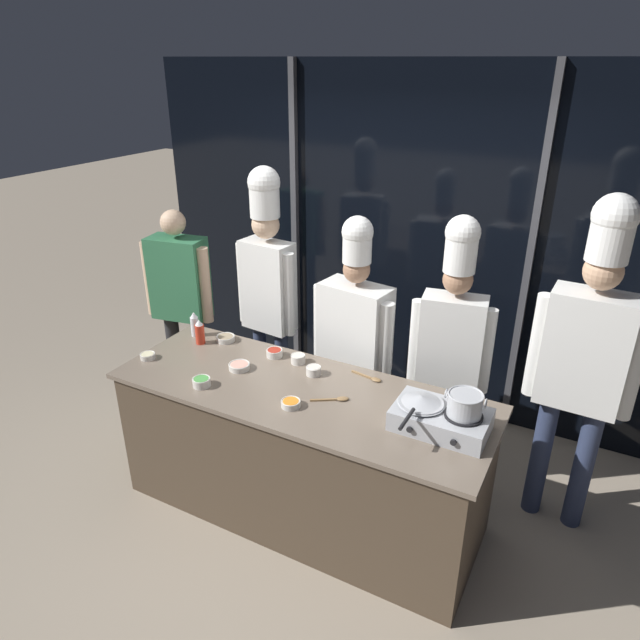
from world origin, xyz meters
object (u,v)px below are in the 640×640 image
object	(u,v)px
squeeze_bottle_clear	(195,324)
frying_pan	(421,400)
portable_stove	(441,419)
prep_bowl_scallions	(201,382)
prep_bowl_garlic	(298,358)
prep_bowl_carrots	(291,403)
chef_head	(268,279)
chef_sous	(355,331)
prep_bowl_shrimp	(239,366)
serving_spoon_solid	(372,378)
person_guest	(180,293)
prep_bowl_mushrooms	(226,338)
prep_bowl_noodles	(148,356)
chef_line	(451,338)
serving_spoon_slotted	(337,399)
squeeze_bottle_chili	(200,332)
prep_bowl_onion	(314,370)
prep_bowl_chili_flakes	(274,352)
chef_pastry	(586,348)

from	to	relation	value
squeeze_bottle_clear	frying_pan	bearing A→B (deg)	-8.76
portable_stove	prep_bowl_scallions	bearing A→B (deg)	-169.55
squeeze_bottle_clear	prep_bowl_garlic	xyz separation A→B (m)	(0.84, -0.00, -0.05)
prep_bowl_carrots	chef_head	world-z (taller)	chef_head
prep_bowl_carrots	chef_sous	size ratio (longest dim) A/B	0.06
squeeze_bottle_clear	chef_sous	world-z (taller)	chef_sous
prep_bowl_shrimp	serving_spoon_solid	bearing A→B (deg)	19.58
frying_pan	person_guest	size ratio (longest dim) A/B	0.26
prep_bowl_shrimp	chef_sous	distance (m)	0.82
prep_bowl_mushrooms	chef_sous	bearing A→B (deg)	24.42
prep_bowl_mushrooms	serving_spoon_solid	size ratio (longest dim) A/B	0.60
prep_bowl_noodles	chef_line	size ratio (longest dim) A/B	0.05
serving_spoon_solid	chef_line	xyz separation A→B (m)	(0.36, 0.41, 0.18)
prep_bowl_shrimp	serving_spoon_slotted	size ratio (longest dim) A/B	0.66
squeeze_bottle_chili	chef_sous	size ratio (longest dim) A/B	0.10
prep_bowl_carrots	serving_spoon_solid	world-z (taller)	prep_bowl_carrots
frying_pan	prep_bowl_mushrooms	size ratio (longest dim) A/B	3.41
frying_pan	prep_bowl_onion	size ratio (longest dim) A/B	4.71
prep_bowl_noodles	prep_bowl_chili_flakes	xyz separation A→B (m)	(0.71, 0.41, 0.01)
prep_bowl_scallions	chef_line	world-z (taller)	chef_line
prep_bowl_garlic	chef_head	distance (m)	0.79
prep_bowl_noodles	chef_pastry	size ratio (longest dim) A/B	0.05
portable_stove	serving_spoon_slotted	world-z (taller)	portable_stove
prep_bowl_carrots	portable_stove	bearing A→B (deg)	13.52
frying_pan	chef_sous	xyz separation A→B (m)	(-0.69, 0.66, -0.04)
portable_stove	prep_bowl_shrimp	xyz separation A→B (m)	(-1.31, 0.02, -0.04)
chef_pastry	prep_bowl_noodles	bearing A→B (deg)	20.80
chef_head	prep_bowl_chili_flakes	bearing A→B (deg)	132.00
person_guest	chef_line	distance (m)	2.16
prep_bowl_mushrooms	prep_bowl_carrots	xyz separation A→B (m)	(0.81, -0.49, -0.00)
serving_spoon_slotted	chef_sous	bearing A→B (deg)	106.99
portable_stove	prep_bowl_onion	size ratio (longest dim) A/B	5.29
prep_bowl_carrots	frying_pan	bearing A→B (deg)	15.29
prep_bowl_shrimp	prep_bowl_carrots	size ratio (longest dim) A/B	1.21
frying_pan	serving_spoon_slotted	world-z (taller)	frying_pan
portable_stove	person_guest	bearing A→B (deg)	164.29
chef_pastry	serving_spoon_solid	bearing A→B (deg)	21.75
prep_bowl_garlic	chef_line	world-z (taller)	chef_line
prep_bowl_shrimp	chef_head	bearing A→B (deg)	109.03
chef_sous	chef_line	distance (m)	0.65
chef_head	chef_line	xyz separation A→B (m)	(1.40, -0.05, -0.13)
prep_bowl_noodles	squeeze_bottle_chili	bearing A→B (deg)	64.16
prep_bowl_shrimp	prep_bowl_carrots	distance (m)	0.55
serving_spoon_solid	prep_bowl_mushrooms	bearing A→B (deg)	-179.79
prep_bowl_noodles	prep_bowl_shrimp	bearing A→B (deg)	15.68
prep_bowl_mushrooms	serving_spoon_slotted	world-z (taller)	prep_bowl_mushrooms
squeeze_bottle_chili	person_guest	world-z (taller)	person_guest
frying_pan	prep_bowl_garlic	size ratio (longest dim) A/B	4.73
prep_bowl_shrimp	serving_spoon_slotted	world-z (taller)	prep_bowl_shrimp
squeeze_bottle_clear	serving_spoon_solid	bearing A→B (deg)	1.42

